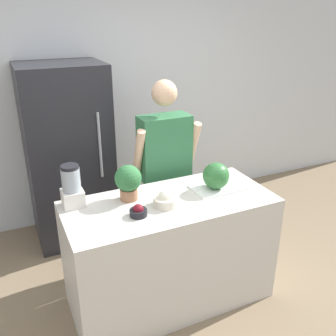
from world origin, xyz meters
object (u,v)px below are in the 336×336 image
(potted_plant, at_px, (128,181))
(refrigerator, at_px, (69,155))
(bowl_cream, at_px, (166,200))
(person, at_px, (165,172))
(bowl_cherries, at_px, (138,211))
(watermelon, at_px, (216,176))
(blender, at_px, (72,187))

(potted_plant, bearing_deg, refrigerator, 100.90)
(potted_plant, bearing_deg, bowl_cream, -44.52)
(refrigerator, xyz_separation_m, person, (0.71, -0.72, -0.03))
(bowl_cherries, bearing_deg, refrigerator, 98.06)
(bowl_cherries, distance_m, potted_plant, 0.28)
(watermelon, bearing_deg, person, 108.25)
(person, bearing_deg, potted_plant, -138.50)
(bowl_cherries, distance_m, bowl_cream, 0.23)
(blender, bearing_deg, person, 21.90)
(blender, height_order, potted_plant, blender)
(person, relative_size, watermelon, 8.07)
(refrigerator, distance_m, potted_plant, 1.18)
(blender, bearing_deg, bowl_cream, -24.91)
(refrigerator, height_order, bowl_cherries, refrigerator)
(refrigerator, distance_m, bowl_cream, 1.42)
(bowl_cherries, xyz_separation_m, blender, (-0.37, 0.33, 0.11))
(watermelon, bearing_deg, blender, 169.15)
(person, bearing_deg, bowl_cherries, -126.53)
(bowl_cream, bearing_deg, refrigerator, 107.54)
(bowl_cherries, height_order, bowl_cream, bowl_cream)
(bowl_cream, distance_m, potted_plant, 0.31)
(person, xyz_separation_m, bowl_cherries, (-0.51, -0.68, 0.07))
(refrigerator, bearing_deg, person, -45.55)
(watermelon, xyz_separation_m, bowl_cherries, (-0.69, -0.13, -0.08))
(potted_plant, bearing_deg, blender, 169.08)
(person, height_order, watermelon, person)
(person, xyz_separation_m, potted_plant, (-0.49, -0.43, 0.19))
(person, distance_m, bowl_cherries, 0.86)
(refrigerator, relative_size, bowl_cream, 9.87)
(person, bearing_deg, refrigerator, 134.45)
(person, height_order, bowl_cream, person)
(refrigerator, bearing_deg, blender, -99.11)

